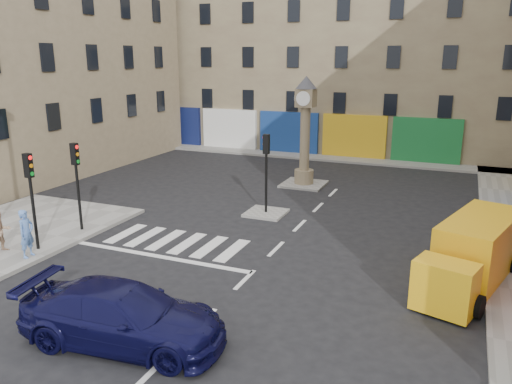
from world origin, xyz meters
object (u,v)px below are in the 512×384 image
Objects in this scene: traffic_light_island at (266,161)px; clock_pillar at (305,124)px; traffic_light_left_far at (76,173)px; traffic_light_left_near at (31,186)px; pedestrian_blue at (27,233)px; navy_sedan at (123,315)px; yellow_van at (473,253)px; pedestrian_tan at (0,232)px.

clock_pillar reaches higher than traffic_light_island.
traffic_light_left_far is 0.61× the size of clock_pillar.
traffic_light_left_near is at bearing -128.93° from traffic_light_island.
traffic_light_left_far is 1.00× the size of traffic_light_island.
traffic_light_left_near is 0.61× the size of clock_pillar.
traffic_light_left_near is 1.76m from pedestrian_blue.
traffic_light_left_near is at bearing -90.00° from traffic_light_left_far.
yellow_van is (8.35, 7.35, 0.27)m from navy_sedan.
traffic_light_left_far is (0.00, 2.40, 0.00)m from traffic_light_left_near.
navy_sedan is 3.04× the size of pedestrian_blue.
pedestrian_blue is at bearing -84.50° from traffic_light_left_far.
traffic_light_island reaches higher than pedestrian_tan.
clock_pillar is at bearing 90.00° from traffic_light_island.
yellow_van reaches higher than pedestrian_tan.
pedestrian_blue is (-6.63, 3.17, 0.25)m from navy_sedan.
navy_sedan is at bearing -93.41° from pedestrian_tan.
navy_sedan is (6.93, -3.89, -1.83)m from traffic_light_left_near.
traffic_light_island reaches higher than yellow_van.
traffic_light_left_far is 3.69m from pedestrian_tan.
traffic_light_island is (6.30, 7.80, -0.03)m from traffic_light_left_near.
traffic_light_island is 0.68× the size of navy_sedan.
navy_sedan is at bearing -42.23° from traffic_light_left_far.
clock_pillar reaches higher than navy_sedan.
pedestrian_tan reaches higher than navy_sedan.
navy_sedan is at bearing -87.96° from clock_pillar.
traffic_light_left_near is 0.68× the size of navy_sedan.
traffic_light_left_near is 15.19m from clock_pillar.
traffic_light_left_near reaches higher than pedestrian_blue.
traffic_light_left_near is at bearing 53.70° from navy_sedan.
pedestrian_tan is at bearing -148.88° from yellow_van.
yellow_van reaches higher than navy_sedan.
clock_pillar is 1.12× the size of navy_sedan.
traffic_light_left_near is 1.00× the size of traffic_light_left_far.
clock_pillar is 15.90m from pedestrian_blue.
pedestrian_tan is (-7.94, 3.17, 0.14)m from navy_sedan.
pedestrian_blue reaches higher than navy_sedan.
traffic_light_left_far is at bearing -139.40° from traffic_light_island.
traffic_light_island is 2.36× the size of pedestrian_tan.
clock_pillar is 16.46m from pedestrian_tan.
traffic_light_left_near is 15.75m from yellow_van.
navy_sedan is 3.47× the size of pedestrian_tan.
traffic_light_left_near is at bearing -36.11° from pedestrian_tan.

